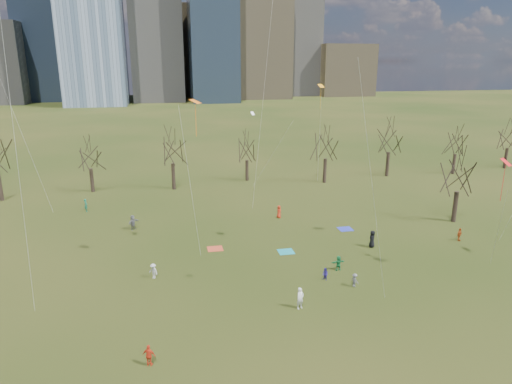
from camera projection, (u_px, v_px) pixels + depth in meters
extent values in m
plane|color=black|center=(289.00, 326.00, 33.82)|extent=(500.00, 500.00, 0.00)
cube|color=#726347|center=(260.00, 27.00, 234.99)|extent=(28.00, 28.00, 72.00)
cube|color=#384C66|center=(46.00, 32.00, 219.89)|extent=(25.00, 25.00, 65.00)
cube|color=slate|center=(298.00, 43.00, 255.97)|extent=(22.00, 22.00, 58.00)
cube|color=#726347|center=(181.00, 52.00, 253.91)|extent=(30.00, 30.00, 48.00)
cube|color=#726347|center=(342.00, 70.00, 260.36)|extent=(30.00, 28.00, 28.00)
cylinder|color=black|center=(0.00, 186.00, 63.78)|extent=(0.55, 0.55, 4.28)
cylinder|color=black|center=(92.00, 180.00, 68.13)|extent=(0.52, 0.52, 3.60)
cylinder|color=black|center=(173.00, 176.00, 69.50)|extent=(0.54, 0.54, 4.05)
cylinder|color=black|center=(247.00, 170.00, 74.79)|extent=(0.51, 0.51, 3.38)
cylinder|color=black|center=(325.00, 171.00, 73.32)|extent=(0.54, 0.54, 3.96)
cylinder|color=black|center=(388.00, 164.00, 77.55)|extent=(0.54, 0.54, 4.14)
cylinder|color=black|center=(454.00, 164.00, 79.07)|extent=(0.52, 0.52, 3.51)
cylinder|color=black|center=(506.00, 158.00, 83.29)|extent=(0.53, 0.53, 3.74)
cylinder|color=black|center=(455.00, 207.00, 55.37)|extent=(0.53, 0.53, 3.83)
cube|color=teal|center=(286.00, 252.00, 47.02)|extent=(1.60, 1.50, 0.03)
cube|color=#2836BD|center=(345.00, 229.00, 53.37)|extent=(1.60, 1.50, 0.03)
cube|color=#C54427|center=(215.00, 249.00, 47.76)|extent=(1.60, 1.50, 0.03)
imported|color=white|center=(300.00, 298.00, 36.03)|extent=(0.77, 0.66, 1.79)
imported|color=slate|center=(355.00, 280.00, 39.62)|extent=(0.75, 0.91, 1.22)
imported|color=red|center=(149.00, 355.00, 29.25)|extent=(0.95, 0.70, 1.50)
imported|color=#1C7F42|center=(338.00, 263.00, 42.70)|extent=(1.38, 0.55, 1.45)
imported|color=black|center=(372.00, 239.00, 47.97)|extent=(0.97, 1.07, 1.84)
imported|color=#2D2295|center=(325.00, 274.00, 40.77)|extent=(0.65, 0.70, 1.16)
imported|color=silver|center=(153.00, 271.00, 41.10)|extent=(1.03, 1.01, 1.42)
imported|color=#B94E1A|center=(459.00, 234.00, 49.73)|extent=(0.92, 0.70, 1.45)
imported|color=slate|center=(133.00, 222.00, 53.02)|extent=(1.43, 1.60, 1.76)
imported|color=red|center=(279.00, 212.00, 57.04)|extent=(0.72, 0.90, 1.61)
imported|color=#1A795D|center=(86.00, 205.00, 59.43)|extent=(0.56, 0.71, 1.70)
plane|color=orange|center=(195.00, 101.00, 38.87)|extent=(1.39, 1.39, 0.34)
cylinder|color=silver|center=(191.00, 187.00, 39.14)|extent=(1.58, 3.30, 14.24)
cylinder|color=orange|center=(196.00, 121.00, 39.33)|extent=(0.04, 0.04, 2.70)
plane|color=gold|center=(406.00, 58.00, 30.22)|extent=(0.83, 0.86, 0.33)
cylinder|color=silver|center=(374.00, 205.00, 28.58)|extent=(6.66, 7.31, 17.71)
plane|color=red|center=(506.00, 162.00, 38.68)|extent=(1.26, 1.18, 0.58)
cylinder|color=silver|center=(498.00, 232.00, 35.71)|extent=(6.30, 7.73, 9.29)
cylinder|color=red|center=(503.00, 183.00, 39.19)|extent=(0.04, 0.04, 3.15)
cylinder|color=silver|center=(10.00, 98.00, 26.84)|extent=(2.34, 5.16, 30.86)
cylinder|color=silver|center=(265.00, 76.00, 49.52)|extent=(1.81, 5.61, 31.90)
cylinder|color=silver|center=(11.00, 106.00, 49.46)|extent=(5.05, 3.37, 25.79)
plane|color=#FFA115|center=(321.00, 86.00, 65.85)|extent=(1.21, 1.12, 0.47)
cylinder|color=silver|center=(319.00, 139.00, 63.61)|extent=(2.88, 8.32, 14.11)
cylinder|color=#FFA115|center=(321.00, 99.00, 66.35)|extent=(0.04, 0.04, 3.00)
plane|color=white|center=(253.00, 113.00, 63.44)|extent=(0.81, 0.71, 0.48)
cylinder|color=silver|center=(271.00, 156.00, 61.14)|extent=(3.37, 8.71, 10.54)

